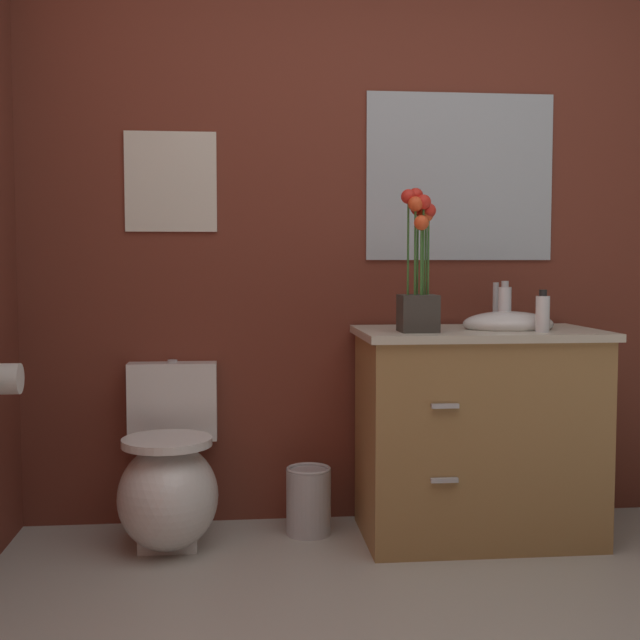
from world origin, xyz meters
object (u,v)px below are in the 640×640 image
toilet (169,482)px  lotion_bottle (505,307)px  vanity_cabinet (478,430)px  soap_bottle (543,313)px  toilet_paper_roll (4,379)px  flower_vase (419,276)px  wall_mirror (460,177)px  wall_poster (171,182)px  trash_bin (309,500)px

toilet → lotion_bottle: 1.48m
vanity_cabinet → soap_bottle: (0.20, -0.16, 0.47)m
vanity_cabinet → toilet_paper_roll: 1.79m
flower_vase → toilet_paper_roll: flower_vase is taller
flower_vase → wall_mirror: bearing=56.2°
toilet → soap_bottle: (1.41, -0.19, 0.66)m
toilet → lotion_bottle: size_ratio=3.65×
flower_vase → soap_bottle: flower_vase is taller
wall_mirror → wall_poster: bearing=180.0°
vanity_cabinet → wall_poster: (-1.21, 0.29, 0.99)m
trash_bin → wall_poster: wall_poster is taller
vanity_cabinet → soap_bottle: size_ratio=6.29×
flower_vase → toilet_paper_roll: size_ratio=4.91×
toilet_paper_roll → soap_bottle: bearing=0.3°
lotion_bottle → wall_poster: bearing=167.9°
toilet → lotion_bottle: bearing=-0.6°
lotion_bottle → trash_bin: lotion_bottle is taller
lotion_bottle → wall_poster: 1.44m
vanity_cabinet → flower_vase: flower_vase is taller
toilet → wall_poster: (-0.00, 0.27, 1.17)m
flower_vase → vanity_cabinet: bearing=20.3°
soap_bottle → wall_mirror: 0.74m
toilet → lotion_bottle: (1.32, -0.01, 0.67)m
trash_bin → wall_mirror: (0.66, 0.20, 1.31)m
lotion_bottle → trash_bin: size_ratio=0.69×
wall_poster → toilet_paper_roll: 1.03m
soap_bottle → wall_poster: bearing=162.1°
wall_poster → toilet_paper_roll: wall_poster is taller
soap_bottle → lotion_bottle: 0.20m
toilet_paper_roll → flower_vase: bearing=2.8°
lotion_bottle → wall_mirror: size_ratio=0.24×
lotion_bottle → trash_bin: (-0.77, 0.08, -0.78)m
flower_vase → lotion_bottle: size_ratio=2.86×
vanity_cabinet → wall_mirror: (-0.00, 0.29, 1.02)m
trash_bin → toilet: bearing=-173.3°
flower_vase → trash_bin: 1.00m
vanity_cabinet → soap_bottle: bearing=-39.5°
trash_bin → toilet_paper_roll: toilet_paper_roll is taller
soap_bottle → trash_bin: 1.18m
vanity_cabinet → lotion_bottle: size_ratio=5.33×
vanity_cabinet → wall_mirror: size_ratio=1.26×
soap_bottle → wall_mirror: (-0.20, 0.46, 0.55)m
toilet → wall_mirror: size_ratio=0.86×
toilet → trash_bin: 0.56m
wall_mirror → toilet_paper_roll: 1.97m
soap_bottle → toilet_paper_roll: bearing=-179.7°
trash_bin → toilet_paper_roll: 1.25m
soap_bottle → lotion_bottle: size_ratio=0.85×
wall_poster → vanity_cabinet: bearing=-13.7°
toilet_paper_roll → toilet: bearing=19.6°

